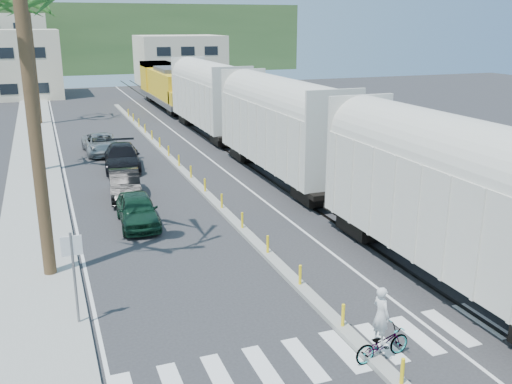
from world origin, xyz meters
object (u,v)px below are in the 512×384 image
(car_second, at_px, (125,185))
(car_lead, at_px, (138,210))
(street_sign, at_px, (73,266))
(cyclist, at_px, (382,337))

(car_second, bearing_deg, car_lead, -85.71)
(street_sign, distance_m, car_lead, 9.06)
(car_lead, relative_size, car_second, 0.96)
(street_sign, height_order, car_lead, street_sign)
(street_sign, bearing_deg, car_second, 75.86)
(car_second, relative_size, cyclist, 2.07)
(car_second, xyz_separation_m, cyclist, (4.31, -17.50, -0.03))
(cyclist, bearing_deg, car_second, 7.09)
(cyclist, bearing_deg, street_sign, 51.38)
(car_second, bearing_deg, cyclist, -71.00)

